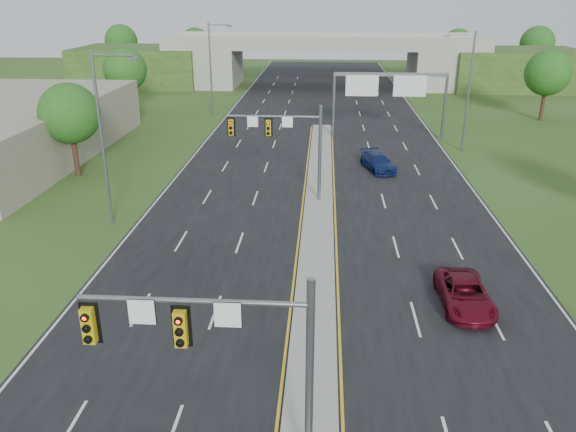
# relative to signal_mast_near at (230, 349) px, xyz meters

# --- Properties ---
(road) EXTENTS (24.00, 160.00, 0.02)m
(road) POSITION_rel_signal_mast_near_xyz_m (2.26, 35.07, -4.72)
(road) COLOR black
(road) RESTS_ON ground
(median) EXTENTS (2.00, 54.00, 0.16)m
(median) POSITION_rel_signal_mast_near_xyz_m (2.26, 23.07, -4.63)
(median) COLOR gray
(median) RESTS_ON road
(lane_markings) EXTENTS (23.72, 160.00, 0.01)m
(lane_markings) POSITION_rel_signal_mast_near_xyz_m (1.66, 28.99, -4.70)
(lane_markings) COLOR gold
(lane_markings) RESTS_ON road
(signal_mast_near) EXTENTS (6.62, 0.60, 7.00)m
(signal_mast_near) POSITION_rel_signal_mast_near_xyz_m (0.00, 0.00, 0.00)
(signal_mast_near) COLOR slate
(signal_mast_near) RESTS_ON ground
(signal_mast_far) EXTENTS (6.62, 0.60, 7.00)m
(signal_mast_far) POSITION_rel_signal_mast_near_xyz_m (0.00, 25.00, 0.00)
(signal_mast_far) COLOR slate
(signal_mast_far) RESTS_ON ground
(sign_gantry) EXTENTS (11.58, 0.44, 6.67)m
(sign_gantry) POSITION_rel_signal_mast_near_xyz_m (8.95, 44.99, 0.51)
(sign_gantry) COLOR slate
(sign_gantry) RESTS_ON ground
(overpass) EXTENTS (80.00, 14.00, 8.10)m
(overpass) POSITION_rel_signal_mast_near_xyz_m (2.26, 80.07, -1.17)
(overpass) COLOR gray
(overpass) RESTS_ON ground
(lightpole_l_mid) EXTENTS (2.85, 0.25, 11.00)m
(lightpole_l_mid) POSITION_rel_signal_mast_near_xyz_m (-11.03, 20.07, 1.38)
(lightpole_l_mid) COLOR slate
(lightpole_l_mid) RESTS_ON ground
(lightpole_l_far) EXTENTS (2.85, 0.25, 11.00)m
(lightpole_l_far) POSITION_rel_signal_mast_near_xyz_m (-11.03, 55.07, 1.38)
(lightpole_l_far) COLOR slate
(lightpole_l_far) RESTS_ON ground
(lightpole_r_far) EXTENTS (2.85, 0.25, 11.00)m
(lightpole_r_far) POSITION_rel_signal_mast_near_xyz_m (15.56, 40.07, 1.38)
(lightpole_r_far) COLOR slate
(lightpole_r_far) RESTS_ON ground
(tree_l_near) EXTENTS (4.80, 4.80, 7.60)m
(tree_l_near) POSITION_rel_signal_mast_near_xyz_m (-17.74, 30.07, 0.45)
(tree_l_near) COLOR #382316
(tree_l_near) RESTS_ON ground
(tree_l_mid) EXTENTS (5.20, 5.20, 8.12)m
(tree_l_mid) POSITION_rel_signal_mast_near_xyz_m (-21.74, 55.07, 0.78)
(tree_l_mid) COLOR #382316
(tree_l_mid) RESTS_ON ground
(tree_r_mid) EXTENTS (5.20, 5.20, 8.12)m
(tree_r_mid) POSITION_rel_signal_mast_near_xyz_m (28.26, 55.07, 0.78)
(tree_r_mid) COLOR #382316
(tree_r_mid) RESTS_ON ground
(tree_back_a) EXTENTS (6.00, 6.00, 8.85)m
(tree_back_a) POSITION_rel_signal_mast_near_xyz_m (-35.74, 94.07, 1.11)
(tree_back_a) COLOR #382316
(tree_back_a) RESTS_ON ground
(tree_back_b) EXTENTS (5.60, 5.60, 8.32)m
(tree_back_b) POSITION_rel_signal_mast_near_xyz_m (-21.74, 94.07, 0.78)
(tree_back_b) COLOR #382316
(tree_back_b) RESTS_ON ground
(tree_back_c) EXTENTS (5.60, 5.60, 8.32)m
(tree_back_c) POSITION_rel_signal_mast_near_xyz_m (26.26, 94.07, 0.78)
(tree_back_c) COLOR #382316
(tree_back_c) RESTS_ON ground
(tree_back_d) EXTENTS (6.00, 6.00, 8.85)m
(tree_back_d) POSITION_rel_signal_mast_near_xyz_m (40.26, 94.07, 1.11)
(tree_back_d) COLOR #382316
(tree_back_d) RESTS_ON ground
(car_far_a) EXTENTS (2.27, 4.87, 1.35)m
(car_far_a) POSITION_rel_signal_mast_near_xyz_m (9.43, 10.88, -4.03)
(car_far_a) COLOR #590818
(car_far_a) RESTS_ON road
(car_far_b) EXTENTS (3.20, 5.10, 1.38)m
(car_far_b) POSITION_rel_signal_mast_near_xyz_m (7.18, 33.32, -4.02)
(car_far_b) COLOR #0D1D51
(car_far_b) RESTS_ON road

